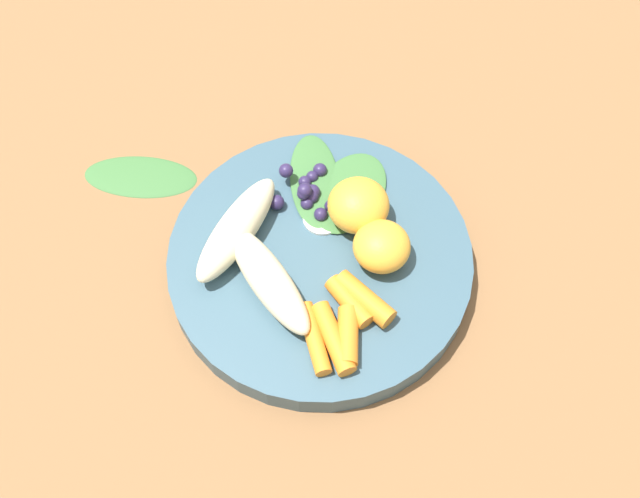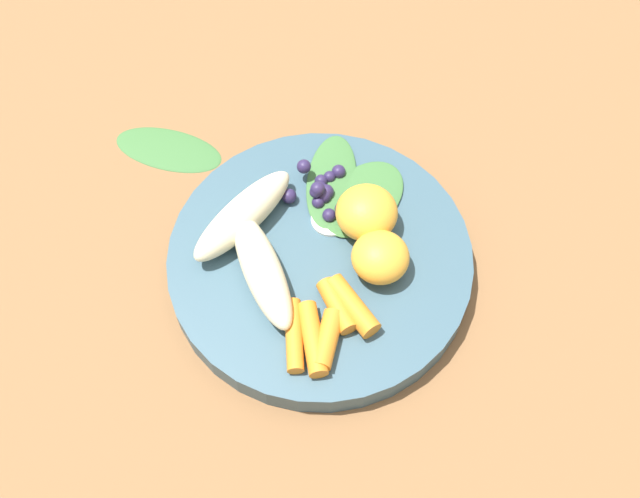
% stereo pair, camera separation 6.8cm
% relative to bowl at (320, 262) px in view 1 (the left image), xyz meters
% --- Properties ---
extents(ground_plane, '(2.40, 2.40, 0.00)m').
position_rel_bowl_xyz_m(ground_plane, '(0.00, 0.00, -0.01)').
color(ground_plane, brown).
extents(bowl, '(0.27, 0.27, 0.03)m').
position_rel_bowl_xyz_m(bowl, '(0.00, 0.00, 0.00)').
color(bowl, '#385666').
rests_on(bowl, ground_plane).
extents(banana_peeled_left, '(0.04, 0.12, 0.03)m').
position_rel_bowl_xyz_m(banana_peeled_left, '(0.06, 0.00, 0.03)').
color(banana_peeled_left, beige).
rests_on(banana_peeled_left, bowl).
extents(banana_peeled_right, '(0.12, 0.08, 0.03)m').
position_rel_bowl_xyz_m(banana_peeled_right, '(0.05, -0.06, 0.03)').
color(banana_peeled_right, beige).
rests_on(banana_peeled_right, bowl).
extents(orange_segment_near, '(0.06, 0.06, 0.04)m').
position_rel_bowl_xyz_m(orange_segment_near, '(-0.05, -0.01, 0.03)').
color(orange_segment_near, '#F4A833').
rests_on(orange_segment_near, bowl).
extents(orange_segment_far, '(0.05, 0.05, 0.04)m').
position_rel_bowl_xyz_m(orange_segment_far, '(-0.04, 0.03, 0.03)').
color(orange_segment_far, '#F4A833').
rests_on(orange_segment_far, bowl).
extents(carrot_front, '(0.04, 0.06, 0.01)m').
position_rel_bowl_xyz_m(carrot_front, '(0.06, 0.06, 0.02)').
color(carrot_front, orange).
rests_on(carrot_front, bowl).
extents(carrot_mid_left, '(0.03, 0.07, 0.02)m').
position_rel_bowl_xyz_m(carrot_mid_left, '(0.04, 0.07, 0.02)').
color(carrot_mid_left, orange).
rests_on(carrot_mid_left, bowl).
extents(carrot_mid_right, '(0.05, 0.05, 0.02)m').
position_rel_bowl_xyz_m(carrot_mid_right, '(0.03, 0.08, 0.02)').
color(carrot_mid_right, orange).
rests_on(carrot_mid_right, bowl).
extents(carrot_rear, '(0.02, 0.05, 0.02)m').
position_rel_bowl_xyz_m(carrot_rear, '(0.01, 0.06, 0.02)').
color(carrot_rear, orange).
rests_on(carrot_rear, bowl).
extents(carrot_small, '(0.03, 0.06, 0.02)m').
position_rel_bowl_xyz_m(carrot_small, '(-0.00, 0.06, 0.02)').
color(carrot_small, orange).
rests_on(carrot_small, bowl).
extents(blueberry_pile, '(0.06, 0.07, 0.02)m').
position_rel_bowl_xyz_m(blueberry_pile, '(-0.03, -0.06, 0.02)').
color(blueberry_pile, '#2D234C').
rests_on(blueberry_pile, bowl).
extents(coconut_shred_patch, '(0.04, 0.04, 0.00)m').
position_rel_bowl_xyz_m(coconut_shred_patch, '(-0.02, -0.03, 0.01)').
color(coconut_shred_patch, white).
rests_on(coconut_shred_patch, bowl).
extents(kale_leaf_left, '(0.11, 0.10, 0.01)m').
position_rel_bowl_xyz_m(kale_leaf_left, '(-0.06, -0.03, 0.02)').
color(kale_leaf_left, '#3D7038').
rests_on(kale_leaf_left, bowl).
extents(kale_leaf_right, '(0.10, 0.12, 0.01)m').
position_rel_bowl_xyz_m(kale_leaf_right, '(-0.04, -0.06, 0.02)').
color(kale_leaf_right, '#3D7038').
rests_on(kale_leaf_right, bowl).
extents(kale_leaf_stray, '(0.12, 0.11, 0.01)m').
position_rel_bowl_xyz_m(kale_leaf_stray, '(0.08, -0.19, -0.01)').
color(kale_leaf_stray, '#3D7038').
rests_on(kale_leaf_stray, ground_plane).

